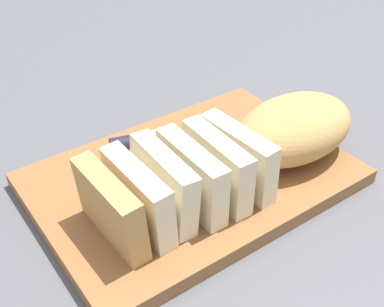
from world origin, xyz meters
The scene contains 8 objects.
ground_plane centered at (0.00, 0.00, 0.00)m, with size 3.00×3.00×0.00m, color #4C4C51.
cutting_board centered at (0.00, 0.00, 0.01)m, with size 0.40×0.28×0.02m, color brown.
bread_loaf centered at (-0.05, 0.04, 0.06)m, with size 0.38×0.13×0.08m.
bread_knife centered at (0.02, -0.08, 0.03)m, with size 0.24×0.10×0.03m.
crumb_near_knife centered at (0.02, -0.01, 0.02)m, with size 0.01×0.01×0.01m, color #996633.
crumb_near_loaf centered at (-0.07, 0.03, 0.02)m, with size 0.00×0.00×0.00m, color #996633.
crumb_stray_left centered at (0.01, 0.00, 0.02)m, with size 0.01×0.01×0.01m, color #996633.
crumb_stray_right centered at (-0.06, 0.00, 0.02)m, with size 0.00×0.00×0.00m, color #996633.
Camera 1 is at (0.30, 0.41, 0.42)m, focal length 46.08 mm.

